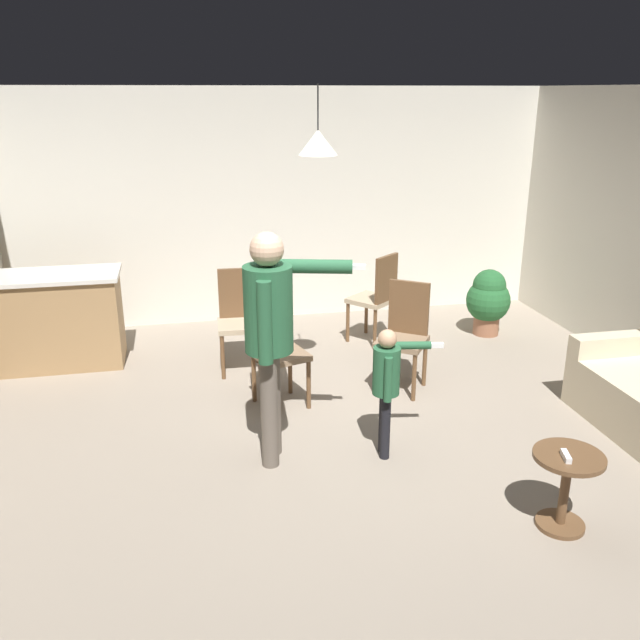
{
  "coord_description": "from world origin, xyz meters",
  "views": [
    {
      "loc": [
        -1.2,
        -4.6,
        2.65
      ],
      "look_at": [
        -0.21,
        0.07,
        1.0
      ],
      "focal_mm": 37.43,
      "sensor_mm": 36.0,
      "label": 1
    }
  ],
  "objects_px": {
    "dining_chair_near_wall": "(277,345)",
    "dining_chair_centre_back": "(377,295)",
    "potted_plant_corner": "(488,299)",
    "spare_remote_on_table": "(566,456)",
    "dining_chair_by_counter": "(239,316)",
    "side_table_by_couch": "(566,482)",
    "person_adult": "(271,324)",
    "dining_chair_spare": "(404,332)",
    "kitchen_counter": "(59,319)",
    "person_child": "(387,379)"
  },
  "relations": [
    {
      "from": "side_table_by_couch",
      "to": "dining_chair_near_wall",
      "type": "relative_size",
      "value": 0.52
    },
    {
      "from": "dining_chair_spare",
      "to": "potted_plant_corner",
      "type": "relative_size",
      "value": 1.32
    },
    {
      "from": "dining_chair_spare",
      "to": "person_child",
      "type": "bearing_deg",
      "value": 100.88
    },
    {
      "from": "potted_plant_corner",
      "to": "dining_chair_by_counter",
      "type": "bearing_deg",
      "value": -172.03
    },
    {
      "from": "kitchen_counter",
      "to": "dining_chair_near_wall",
      "type": "xyz_separation_m",
      "value": [
        2.01,
        -1.32,
        0.07
      ]
    },
    {
      "from": "dining_chair_spare",
      "to": "spare_remote_on_table",
      "type": "height_order",
      "value": "dining_chair_spare"
    },
    {
      "from": "person_child",
      "to": "dining_chair_centre_back",
      "type": "relative_size",
      "value": 1.02
    },
    {
      "from": "dining_chair_by_counter",
      "to": "dining_chair_centre_back",
      "type": "relative_size",
      "value": 1.0
    },
    {
      "from": "dining_chair_centre_back",
      "to": "potted_plant_corner",
      "type": "xyz_separation_m",
      "value": [
        1.31,
        -0.01,
        -0.13
      ]
    },
    {
      "from": "dining_chair_centre_back",
      "to": "dining_chair_spare",
      "type": "relative_size",
      "value": 1.0
    },
    {
      "from": "side_table_by_couch",
      "to": "person_child",
      "type": "height_order",
      "value": "person_child"
    },
    {
      "from": "kitchen_counter",
      "to": "side_table_by_couch",
      "type": "distance_m",
      "value": 4.96
    },
    {
      "from": "dining_chair_centre_back",
      "to": "dining_chair_spare",
      "type": "xyz_separation_m",
      "value": [
        -0.09,
        -1.18,
        0.0
      ]
    },
    {
      "from": "dining_chair_by_counter",
      "to": "spare_remote_on_table",
      "type": "height_order",
      "value": "dining_chair_by_counter"
    },
    {
      "from": "kitchen_counter",
      "to": "side_table_by_couch",
      "type": "relative_size",
      "value": 2.42
    },
    {
      "from": "side_table_by_couch",
      "to": "dining_chair_by_counter",
      "type": "relative_size",
      "value": 0.52
    },
    {
      "from": "kitchen_counter",
      "to": "person_child",
      "type": "distance_m",
      "value": 3.6
    },
    {
      "from": "dining_chair_by_counter",
      "to": "dining_chair_near_wall",
      "type": "xyz_separation_m",
      "value": [
        0.25,
        -0.85,
        0.0
      ]
    },
    {
      "from": "kitchen_counter",
      "to": "dining_chair_near_wall",
      "type": "relative_size",
      "value": 1.26
    },
    {
      "from": "dining_chair_spare",
      "to": "potted_plant_corner",
      "type": "distance_m",
      "value": 1.83
    },
    {
      "from": "kitchen_counter",
      "to": "potted_plant_corner",
      "type": "distance_m",
      "value": 4.61
    },
    {
      "from": "person_child",
      "to": "dining_chair_by_counter",
      "type": "bearing_deg",
      "value": -144.06
    },
    {
      "from": "dining_chair_by_counter",
      "to": "spare_remote_on_table",
      "type": "relative_size",
      "value": 7.69
    },
    {
      "from": "dining_chair_spare",
      "to": "dining_chair_centre_back",
      "type": "bearing_deg",
      "value": -58.89
    },
    {
      "from": "dining_chair_near_wall",
      "to": "kitchen_counter",
      "type": "bearing_deg",
      "value": -50.3
    },
    {
      "from": "dining_chair_near_wall",
      "to": "potted_plant_corner",
      "type": "height_order",
      "value": "dining_chair_near_wall"
    },
    {
      "from": "dining_chair_near_wall",
      "to": "dining_chair_spare",
      "type": "bearing_deg",
      "value": 166.49
    },
    {
      "from": "person_child",
      "to": "dining_chair_centre_back",
      "type": "height_order",
      "value": "person_child"
    },
    {
      "from": "dining_chair_centre_back",
      "to": "dining_chair_spare",
      "type": "distance_m",
      "value": 1.19
    },
    {
      "from": "kitchen_counter",
      "to": "potted_plant_corner",
      "type": "xyz_separation_m",
      "value": [
        4.61,
        -0.08,
        -0.06
      ]
    },
    {
      "from": "person_child",
      "to": "spare_remote_on_table",
      "type": "distance_m",
      "value": 1.38
    },
    {
      "from": "side_table_by_couch",
      "to": "dining_chair_by_counter",
      "type": "height_order",
      "value": "dining_chair_by_counter"
    },
    {
      "from": "potted_plant_corner",
      "to": "spare_remote_on_table",
      "type": "xyz_separation_m",
      "value": [
        -1.15,
        -3.46,
        0.12
      ]
    },
    {
      "from": "spare_remote_on_table",
      "to": "person_child",
      "type": "bearing_deg",
      "value": 124.65
    },
    {
      "from": "dining_chair_centre_back",
      "to": "side_table_by_couch",
      "type": "bearing_deg",
      "value": -126.21
    },
    {
      "from": "side_table_by_couch",
      "to": "dining_chair_centre_back",
      "type": "xyz_separation_m",
      "value": [
        -0.21,
        3.43,
        0.22
      ]
    },
    {
      "from": "potted_plant_corner",
      "to": "spare_remote_on_table",
      "type": "distance_m",
      "value": 3.65
    },
    {
      "from": "dining_chair_centre_back",
      "to": "spare_remote_on_table",
      "type": "xyz_separation_m",
      "value": [
        0.16,
        -3.47,
        -0.01
      ]
    },
    {
      "from": "dining_chair_spare",
      "to": "dining_chair_near_wall",
      "type": "bearing_deg",
      "value": 38.95
    },
    {
      "from": "dining_chair_spare",
      "to": "potted_plant_corner",
      "type": "height_order",
      "value": "dining_chair_spare"
    },
    {
      "from": "potted_plant_corner",
      "to": "side_table_by_couch",
      "type": "bearing_deg",
      "value": -107.8
    },
    {
      "from": "dining_chair_near_wall",
      "to": "dining_chair_centre_back",
      "type": "bearing_deg",
      "value": -152.68
    },
    {
      "from": "person_adult",
      "to": "dining_chair_spare",
      "type": "height_order",
      "value": "person_adult"
    },
    {
      "from": "dining_chair_by_counter",
      "to": "potted_plant_corner",
      "type": "xyz_separation_m",
      "value": [
        2.85,
        0.4,
        -0.13
      ]
    },
    {
      "from": "person_adult",
      "to": "dining_chair_centre_back",
      "type": "height_order",
      "value": "person_adult"
    },
    {
      "from": "side_table_by_couch",
      "to": "person_adult",
      "type": "xyz_separation_m",
      "value": [
        -1.67,
        1.21,
        0.75
      ]
    },
    {
      "from": "dining_chair_near_wall",
      "to": "person_child",
      "type": "bearing_deg",
      "value": 104.74
    },
    {
      "from": "dining_chair_near_wall",
      "to": "dining_chair_centre_back",
      "type": "xyz_separation_m",
      "value": [
        1.29,
        1.26,
        0.0
      ]
    },
    {
      "from": "dining_chair_near_wall",
      "to": "dining_chair_centre_back",
      "type": "distance_m",
      "value": 1.8
    },
    {
      "from": "spare_remote_on_table",
      "to": "dining_chair_spare",
      "type": "bearing_deg",
      "value": 96.34
    }
  ]
}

